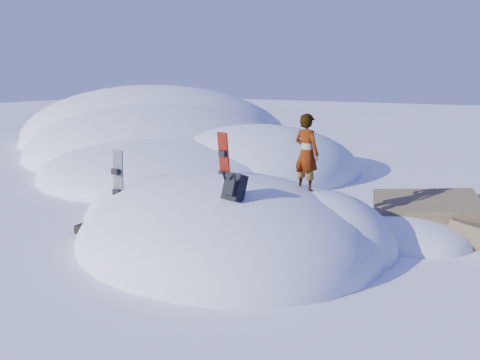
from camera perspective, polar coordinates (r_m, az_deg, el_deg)
The scene contains 9 objects.
ground at distance 10.58m, azimuth -1.86°, elevation -7.52°, with size 120.00×120.00×0.00m, color white.
snow_mound at distance 10.86m, azimuth -1.91°, elevation -6.99°, with size 8.00×6.00×3.00m.
snow_ridge at distance 24.42m, azimuth -9.25°, elevation 3.77°, with size 21.50×18.50×6.40m.
rock_outcrop at distance 11.95m, azimuth 21.78°, elevation -6.00°, with size 4.68×4.41×1.68m.
snowboard_red at distance 10.48m, azimuth -1.95°, elevation 1.74°, with size 0.32×0.25×1.56m.
snowboard_dark at distance 11.38m, azimuth -14.66°, elevation -0.48°, with size 0.31×0.18×1.64m.
backpack at distance 8.84m, azimuth -0.75°, elevation -0.89°, with size 0.41×0.50×0.61m.
gear_pile at distance 11.61m, azimuth -17.19°, elevation -5.62°, with size 0.94×0.72×0.25m.
person at distance 10.00m, azimuth 8.11°, elevation 3.27°, with size 0.61×0.40×1.68m, color slate.
Camera 1 is at (5.59, -8.23, 3.61)m, focal length 35.00 mm.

